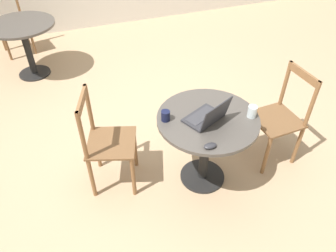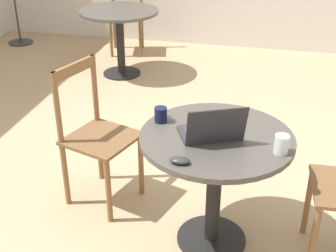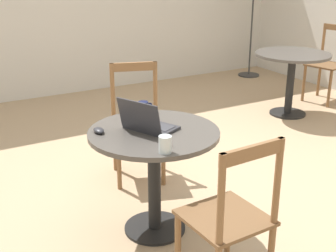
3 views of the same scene
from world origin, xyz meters
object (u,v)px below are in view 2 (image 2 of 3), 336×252
Objects in this scene: cafe_table_near at (215,160)px; laptop at (212,130)px; chair_near_back at (96,136)px; mug at (161,114)px; chair_mid_right at (127,14)px; mouse at (180,160)px; cafe_table_mid at (120,24)px; drinking_glass at (281,144)px.

cafe_table_near is 0.20m from laptop.
mug is at bearing -109.79° from chair_near_back.
chair_mid_right reaches higher than mouse.
laptop is at bearing -151.63° from cafe_table_mid.
cafe_table_near is at bearing 72.65° from drinking_glass.
chair_near_back is 0.58m from mug.
chair_near_back is at bearing 71.75° from cafe_table_near.
laptop is 0.37m from drinking_glass.
chair_mid_right is 3.87m from mouse.
drinking_glass is at bearing -107.35° from cafe_table_near.
mug is (-0.17, -0.48, 0.29)m from chair_near_back.
cafe_table_near is 0.38m from mouse.
mouse is 0.46m from mug.
cafe_table_near is at bearing -40.68° from laptop.
chair_near_back is 0.93m from mouse.
cafe_table_near is 0.40m from mug.
chair_near_back reaches higher than drinking_glass.
chair_mid_right is 9.41× the size of mouse.
drinking_glass is at bearing -106.67° from mug.
chair_near_back reaches higher than cafe_table_near.
drinking_glass is (0.21, -0.47, 0.03)m from mouse.
cafe_table_mid is (2.49, 1.38, 0.00)m from cafe_table_near.
cafe_table_mid is at bearing 23.75° from mug.
chair_mid_right reaches higher than mug.
mouse is (-0.29, 0.11, -0.03)m from laptop.
chair_near_back is at bearing 72.01° from drinking_glass.
chair_mid_right is 2.41× the size of laptop.
cafe_table_near is at bearing -23.36° from mouse.
mouse reaches higher than cafe_table_near.
chair_mid_right is at bearing 24.95° from laptop.
cafe_table_near is 0.86m from chair_near_back.
cafe_table_mid is 0.89× the size of chair_mid_right.
drinking_glass is at bearing -146.44° from cafe_table_mid.
mug is 0.70m from drinking_glass.
cafe_table_mid is at bearing 24.01° from mouse.
drinking_glass is (-0.07, -0.36, 0.00)m from laptop.
chair_near_back is 9.41× the size of mouse.
mouse is at bearing -158.32° from chair_mid_right.
mug is at bearing 67.84° from laptop.
drinking_glass is at bearing -65.94° from mouse.
cafe_table_mid is at bearing 28.37° from laptop.
chair_mid_right is at bearing 12.72° from cafe_table_mid.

